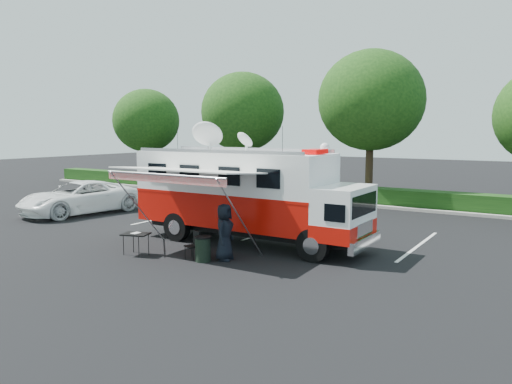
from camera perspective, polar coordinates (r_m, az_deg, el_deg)
ground_plane at (r=18.87m, az=-0.82°, el=-5.89°), size 120.00×120.00×0.00m
back_border at (r=29.68m, az=15.01°, el=8.33°), size 60.00×6.14×8.87m
stall_lines at (r=21.63m, az=2.43°, el=-4.21°), size 24.12×5.50×0.01m
command_truck at (r=18.59m, az=-1.03°, el=-0.21°), size 9.14×2.51×4.39m
awning at (r=16.90m, az=-8.25°, el=2.21°), size 4.99×2.58×3.01m
white_suv at (r=26.98m, az=-19.49°, el=-2.36°), size 3.66×6.33×1.66m
person at (r=16.56m, az=-3.61°, el=-7.76°), size 0.81×1.03×1.87m
folding_table at (r=17.51m, az=-13.58°, el=-4.77°), size 1.03×0.87×0.75m
folding_chair at (r=16.74m, az=-7.04°, el=-5.74°), size 0.57×0.60×0.91m
trash_bin at (r=16.37m, az=-6.09°, el=-6.48°), size 0.55×0.55×0.82m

